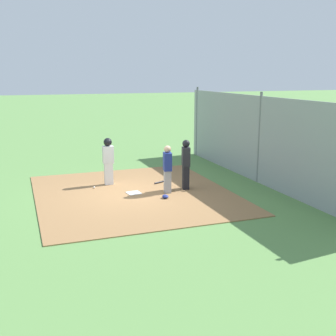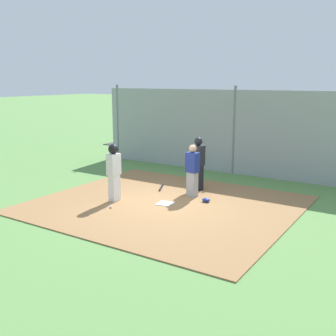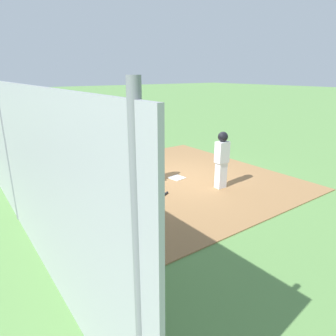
# 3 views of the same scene
# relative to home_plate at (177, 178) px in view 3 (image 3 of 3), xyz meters

# --- Properties ---
(ground_plane) EXTENTS (140.00, 140.00, 0.00)m
(ground_plane) POSITION_rel_home_plate_xyz_m (0.00, 0.00, -0.04)
(ground_plane) COLOR #5B8947
(dirt_infield) EXTENTS (7.20, 6.40, 0.03)m
(dirt_infield) POSITION_rel_home_plate_xyz_m (0.00, 0.00, -0.03)
(dirt_infield) COLOR olive
(dirt_infield) RESTS_ON ground_plane
(home_plate) EXTENTS (0.49, 0.49, 0.02)m
(home_plate) POSITION_rel_home_plate_xyz_m (0.00, 0.00, 0.00)
(home_plate) COLOR white
(home_plate) RESTS_ON dirt_infield
(catcher) EXTENTS (0.42, 0.33, 1.62)m
(catcher) POSITION_rel_home_plate_xyz_m (-0.27, -1.12, 0.83)
(catcher) COLOR #9E9EA3
(catcher) RESTS_ON dirt_infield
(umpire) EXTENTS (0.43, 0.34, 1.74)m
(umpire) POSITION_rel_home_plate_xyz_m (-0.06, -1.87, 0.90)
(umpire) COLOR black
(umpire) RESTS_ON dirt_infield
(runner) EXTENTS (0.30, 0.39, 1.71)m
(runner) POSITION_rel_home_plate_xyz_m (1.45, 0.54, 0.98)
(runner) COLOR silver
(runner) RESTS_ON dirt_infield
(baseball_bat) EXTENTS (0.40, 0.75, 0.06)m
(baseball_bat) POSITION_rel_home_plate_xyz_m (1.06, -1.39, 0.02)
(baseball_bat) COLOR black
(baseball_bat) RESTS_ON dirt_infield
(catcher_mask) EXTENTS (0.24, 0.20, 0.12)m
(catcher_mask) POSITION_rel_home_plate_xyz_m (-0.92, -0.81, 0.05)
(catcher_mask) COLOR navy
(catcher_mask) RESTS_ON dirt_infield
(baseball) EXTENTS (0.07, 0.07, 0.07)m
(baseball) POSITION_rel_home_plate_xyz_m (1.07, 1.15, 0.03)
(baseball) COLOR white
(baseball) RESTS_ON dirt_infield
(backstop_fence) EXTENTS (12.00, 0.10, 3.35)m
(backstop_fence) POSITION_rel_home_plate_xyz_m (0.00, -4.81, 1.56)
(backstop_fence) COLOR #93999E
(backstop_fence) RESTS_ON ground_plane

